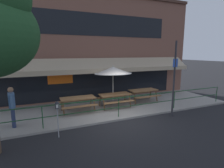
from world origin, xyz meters
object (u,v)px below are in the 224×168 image
(picnic_table_left, at_px, (78,100))
(patio_umbrella_centre, at_px, (113,71))
(pedestrian_walking, at_px, (12,105))
(street_sign_pole, at_px, (174,79))
(picnic_table_right, at_px, (143,92))
(picnic_table_centre, at_px, (115,97))
(parking_meter_near, at_px, (57,109))

(picnic_table_left, height_order, patio_umbrella_centre, patio_umbrella_centre)
(pedestrian_walking, bearing_deg, street_sign_pole, -11.13)
(picnic_table_right, relative_size, street_sign_pole, 0.48)
(picnic_table_centre, bearing_deg, pedestrian_walking, -170.35)
(picnic_table_right, relative_size, parking_meter_near, 1.27)
(parking_meter_near, bearing_deg, picnic_table_left, 62.16)
(pedestrian_walking, height_order, street_sign_pole, street_sign_pole)
(street_sign_pole, bearing_deg, patio_umbrella_centre, 130.02)
(patio_umbrella_centre, relative_size, street_sign_pole, 0.63)
(pedestrian_walking, distance_m, parking_meter_near, 2.25)
(picnic_table_left, bearing_deg, patio_umbrella_centre, 7.08)
(patio_umbrella_centre, relative_size, pedestrian_walking, 1.39)
(picnic_table_right, relative_size, pedestrian_walking, 1.05)
(pedestrian_walking, bearing_deg, picnic_table_centre, 9.65)
(picnic_table_right, distance_m, street_sign_pole, 2.92)
(picnic_table_left, distance_m, pedestrian_walking, 3.08)
(street_sign_pole, bearing_deg, picnic_table_right, 90.62)
(picnic_table_centre, xyz_separation_m, patio_umbrella_centre, (0.00, 0.29, 1.47))
(picnic_table_left, relative_size, picnic_table_centre, 1.00)
(parking_meter_near, bearing_deg, picnic_table_right, 26.40)
(street_sign_pole, bearing_deg, picnic_table_centre, 133.47)
(patio_umbrella_centre, distance_m, pedestrian_walking, 5.32)
(picnic_table_centre, xyz_separation_m, street_sign_pole, (2.16, -2.28, 1.23))
(picnic_table_left, distance_m, picnic_table_centre, 2.14)
(picnic_table_right, distance_m, pedestrian_walking, 7.31)
(picnic_table_left, distance_m, patio_umbrella_centre, 2.61)
(picnic_table_left, relative_size, pedestrian_walking, 1.05)
(picnic_table_centre, distance_m, parking_meter_near, 4.19)
(picnic_table_centre, relative_size, street_sign_pole, 0.48)
(pedestrian_walking, bearing_deg, parking_meter_near, -42.80)
(parking_meter_near, xyz_separation_m, street_sign_pole, (5.58, 0.11, 0.79))
(patio_umbrella_centre, bearing_deg, picnic_table_right, 1.87)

